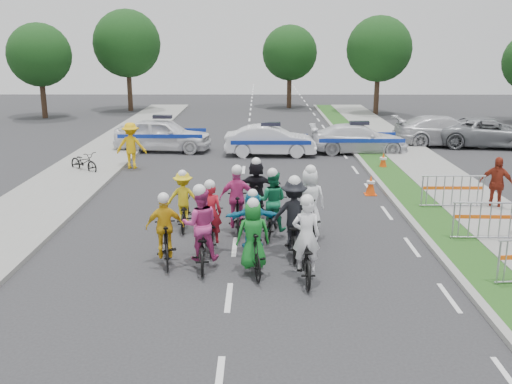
{
  "coord_description": "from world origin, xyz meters",
  "views": [
    {
      "loc": [
        0.62,
        -10.91,
        5.22
      ],
      "look_at": [
        0.55,
        4.41,
        1.1
      ],
      "focal_mm": 40.0,
      "sensor_mm": 36.0,
      "label": 1
    }
  ],
  "objects_px": {
    "rider_0": "(306,251)",
    "cone_0": "(371,185)",
    "police_car_2": "(359,139)",
    "civilian_suv": "(490,132)",
    "rider_9": "(237,207)",
    "rider_10": "(184,205)",
    "tree_1": "(379,49)",
    "rider_11": "(256,193)",
    "spectator_2": "(496,184)",
    "barrier_2": "(452,193)",
    "rider_4": "(293,224)",
    "police_car_0": "(163,135)",
    "parked_bike": "(84,162)",
    "rider_5": "(253,226)",
    "rider_8": "(272,211)",
    "police_car_1": "(271,141)",
    "rider_1": "(253,244)",
    "rider_2": "(201,236)",
    "tree_3": "(127,44)",
    "marshal_hiviz": "(131,146)",
    "rider_3": "(166,236)",
    "civilian_sedan": "(445,131)",
    "barrier_1": "(490,222)",
    "cone_1": "(383,161)",
    "rider_6": "(211,226)",
    "tree_0": "(39,55)"
  },
  "relations": [
    {
      "from": "rider_0",
      "to": "cone_0",
      "type": "bearing_deg",
      "value": -111.72
    },
    {
      "from": "police_car_2",
      "to": "civilian_suv",
      "type": "xyz_separation_m",
      "value": [
        6.8,
        1.58,
        0.05
      ]
    },
    {
      "from": "rider_9",
      "to": "rider_10",
      "type": "relative_size",
      "value": 1.14
    },
    {
      "from": "tree_1",
      "to": "rider_11",
      "type": "bearing_deg",
      "value": -109.02
    },
    {
      "from": "spectator_2",
      "to": "cone_0",
      "type": "bearing_deg",
      "value": -176.97
    },
    {
      "from": "barrier_2",
      "to": "spectator_2",
      "type": "bearing_deg",
      "value": -2.18
    },
    {
      "from": "spectator_2",
      "to": "barrier_2",
      "type": "relative_size",
      "value": 0.86
    },
    {
      "from": "rider_0",
      "to": "rider_4",
      "type": "xyz_separation_m",
      "value": [
        -0.18,
        1.52,
        0.13
      ]
    },
    {
      "from": "police_car_0",
      "to": "barrier_2",
      "type": "xyz_separation_m",
      "value": [
        10.66,
        -9.79,
        -0.22
      ]
    },
    {
      "from": "barrier_2",
      "to": "parked_bike",
      "type": "distance_m",
      "value": 14.08
    },
    {
      "from": "rider_5",
      "to": "cone_0",
      "type": "distance_m",
      "value": 6.9
    },
    {
      "from": "rider_4",
      "to": "parked_bike",
      "type": "height_order",
      "value": "rider_4"
    },
    {
      "from": "rider_8",
      "to": "police_car_1",
      "type": "distance_m",
      "value": 11.15
    },
    {
      "from": "civilian_suv",
      "to": "parked_bike",
      "type": "xyz_separation_m",
      "value": [
        -18.55,
        -5.84,
        -0.29
      ]
    },
    {
      "from": "rider_8",
      "to": "tree_1",
      "type": "height_order",
      "value": "tree_1"
    },
    {
      "from": "rider_1",
      "to": "tree_1",
      "type": "xyz_separation_m",
      "value": [
        8.5,
        28.73,
        3.82
      ]
    },
    {
      "from": "rider_2",
      "to": "barrier_2",
      "type": "distance_m",
      "value": 8.75
    },
    {
      "from": "rider_9",
      "to": "tree_3",
      "type": "xyz_separation_m",
      "value": [
        -9.04,
        27.89,
        4.14
      ]
    },
    {
      "from": "rider_10",
      "to": "cone_0",
      "type": "relative_size",
      "value": 2.46
    },
    {
      "from": "marshal_hiviz",
      "to": "rider_11",
      "type": "bearing_deg",
      "value": 127.82
    },
    {
      "from": "rider_5",
      "to": "rider_11",
      "type": "distance_m",
      "value": 2.91
    },
    {
      "from": "rider_10",
      "to": "police_car_0",
      "type": "height_order",
      "value": "rider_10"
    },
    {
      "from": "rider_3",
      "to": "civilian_sedan",
      "type": "bearing_deg",
      "value": -137.25
    },
    {
      "from": "rider_9",
      "to": "police_car_2",
      "type": "xyz_separation_m",
      "value": [
        5.3,
        11.62,
        -0.08
      ]
    },
    {
      "from": "rider_1",
      "to": "spectator_2",
      "type": "distance_m",
      "value": 9.05
    },
    {
      "from": "barrier_1",
      "to": "police_car_0",
      "type": "bearing_deg",
      "value": 129.82
    },
    {
      "from": "spectator_2",
      "to": "cone_1",
      "type": "relative_size",
      "value": 2.46
    },
    {
      "from": "tree_1",
      "to": "tree_3",
      "type": "bearing_deg",
      "value": 173.66
    },
    {
      "from": "rider_6",
      "to": "tree_0",
      "type": "xyz_separation_m",
      "value": [
        -13.4,
        25.1,
        3.57
      ]
    },
    {
      "from": "rider_6",
      "to": "rider_4",
      "type": "bearing_deg",
      "value": 167.0
    },
    {
      "from": "rider_1",
      "to": "rider_2",
      "type": "xyz_separation_m",
      "value": [
        -1.24,
        0.47,
        0.03
      ]
    },
    {
      "from": "barrier_2",
      "to": "civilian_suv",
      "type": "bearing_deg",
      "value": 63.59
    },
    {
      "from": "rider_0",
      "to": "rider_11",
      "type": "height_order",
      "value": "rider_0"
    },
    {
      "from": "rider_9",
      "to": "marshal_hiviz",
      "type": "bearing_deg",
      "value": -63.36
    },
    {
      "from": "rider_8",
      "to": "parked_bike",
      "type": "distance_m",
      "value": 10.58
    },
    {
      "from": "rider_4",
      "to": "barrier_1",
      "type": "height_order",
      "value": "rider_4"
    },
    {
      "from": "rider_5",
      "to": "civilian_suv",
      "type": "relative_size",
      "value": 0.33
    },
    {
      "from": "barrier_2",
      "to": "rider_2",
      "type": "bearing_deg",
      "value": -148.19
    },
    {
      "from": "rider_0",
      "to": "civilian_suv",
      "type": "bearing_deg",
      "value": -122.87
    },
    {
      "from": "barrier_2",
      "to": "rider_8",
      "type": "bearing_deg",
      "value": -156.84
    },
    {
      "from": "rider_6",
      "to": "rider_1",
      "type": "bearing_deg",
      "value": 120.96
    },
    {
      "from": "rider_10",
      "to": "rider_11",
      "type": "height_order",
      "value": "rider_11"
    },
    {
      "from": "civilian_suv",
      "to": "marshal_hiviz",
      "type": "xyz_separation_m",
      "value": [
        -16.8,
        -4.99,
        0.23
      ]
    },
    {
      "from": "rider_6",
      "to": "rider_5",
      "type": "bearing_deg",
      "value": 160.02
    },
    {
      "from": "police_car_2",
      "to": "cone_1",
      "type": "bearing_deg",
      "value": -171.75
    },
    {
      "from": "rider_6",
      "to": "police_car_0",
      "type": "height_order",
      "value": "rider_6"
    },
    {
      "from": "barrier_2",
      "to": "parked_bike",
      "type": "bearing_deg",
      "value": 158.7
    },
    {
      "from": "barrier_2",
      "to": "police_car_2",
      "type": "bearing_deg",
      "value": 98.24
    },
    {
      "from": "rider_5",
      "to": "rider_9",
      "type": "bearing_deg",
      "value": -79.89
    },
    {
      "from": "rider_4",
      "to": "spectator_2",
      "type": "height_order",
      "value": "rider_4"
    }
  ]
}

